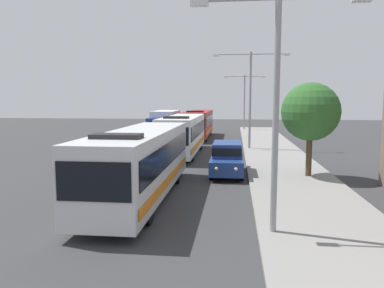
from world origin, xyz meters
The scene contains 9 objects.
bus_lead centered at (-1.30, 13.10, 1.69)m, with size 2.58×11.52×3.21m.
bus_second_in_line centered at (-1.30, 26.68, 1.69)m, with size 2.58×11.18×3.21m.
bus_middle centered at (-1.30, 39.73, 1.69)m, with size 2.58×11.99×3.21m.
white_suv centered at (2.40, 18.88, 1.03)m, with size 1.86×4.94×1.90m.
box_truck_oncoming centered at (-4.60, 36.46, 1.70)m, with size 2.35×7.38×3.15m.
streetlamp_near centered at (4.10, 8.96, 4.77)m, with size 5.39×0.28×7.50m.
streetlamp_mid centered at (4.10, 30.13, 5.26)m, with size 6.52×0.28×8.27m.
streetlamp_far centered at (4.10, 51.30, 4.85)m, with size 5.74×0.28×7.61m.
roadside_tree centered at (6.95, 18.32, 3.71)m, with size 3.21×3.21×5.18m.
Camera 1 is at (2.83, -3.21, 4.43)m, focal length 35.55 mm.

